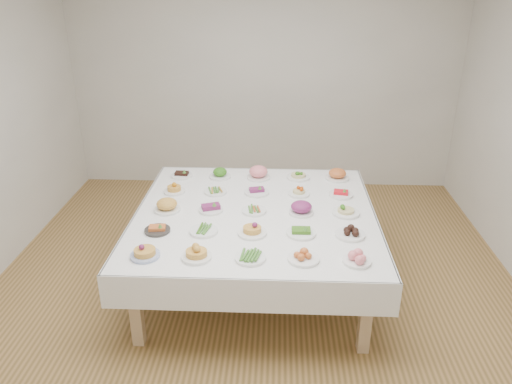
{
  "coord_description": "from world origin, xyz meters",
  "views": [
    {
      "loc": [
        0.2,
        -3.95,
        2.73
      ],
      "look_at": [
        0.01,
        0.19,
        0.88
      ],
      "focal_mm": 35.0,
      "sensor_mm": 36.0,
      "label": 1
    }
  ],
  "objects_px": {
    "display_table": "(255,219)",
    "dish_0": "(145,251)",
    "dish_24": "(337,173)",
    "dish_12": "(254,210)"
  },
  "relations": [
    {
      "from": "display_table",
      "to": "dish_24",
      "type": "xyz_separation_m",
      "value": [
        0.81,
        0.81,
        0.14
      ]
    },
    {
      "from": "display_table",
      "to": "dish_0",
      "type": "bearing_deg",
      "value": -134.81
    },
    {
      "from": "display_table",
      "to": "dish_0",
      "type": "relative_size",
      "value": 9.7
    },
    {
      "from": "dish_0",
      "to": "dish_12",
      "type": "distance_m",
      "value": 1.12
    },
    {
      "from": "dish_12",
      "to": "dish_24",
      "type": "relative_size",
      "value": 0.9
    },
    {
      "from": "dish_0",
      "to": "dish_24",
      "type": "height_order",
      "value": "dish_24"
    },
    {
      "from": "display_table",
      "to": "dish_12",
      "type": "bearing_deg",
      "value": -164.79
    },
    {
      "from": "dish_0",
      "to": "dish_24",
      "type": "xyz_separation_m",
      "value": [
        1.6,
        1.61,
        0.01
      ]
    },
    {
      "from": "display_table",
      "to": "dish_0",
      "type": "distance_m",
      "value": 1.13
    },
    {
      "from": "display_table",
      "to": "dish_12",
      "type": "xyz_separation_m",
      "value": [
        -0.01,
        -0.0,
        0.09
      ]
    }
  ]
}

